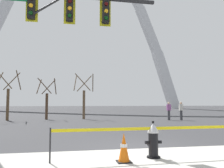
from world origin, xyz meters
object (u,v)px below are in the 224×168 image
Objects in this scene: fire_hydrant at (153,140)px; pedestrian_standing_center at (169,111)px; pedestrian_walking_left at (181,111)px; traffic_cone_by_hydrant at (124,148)px; monument_arch at (77,29)px; traffic_signal_gantry at (41,28)px.

fire_hydrant is 0.62× the size of pedestrian_standing_center.
fire_hydrant is at bearing -119.87° from pedestrian_walking_left.
monument_arch reaches higher than traffic_cone_by_hydrant.
fire_hydrant is 0.95m from traffic_cone_by_hydrant.
monument_arch is at bearing 89.04° from traffic_cone_by_hydrant.
traffic_cone_by_hydrant is (-0.89, -0.30, -0.11)m from fire_hydrant.
monument_arch is at bearing 86.38° from traffic_signal_gantry.
traffic_cone_by_hydrant is 15.77m from pedestrian_walking_left.
monument_arch is 35.95× the size of pedestrian_walking_left.
traffic_signal_gantry is 4.04× the size of pedestrian_walking_left.
pedestrian_walking_left is (7.44, -42.95, -20.50)m from monument_arch.
fire_hydrant is at bearing -39.57° from traffic_signal_gantry.
pedestrian_walking_left is at bearing 43.62° from traffic_signal_gantry.
pedestrian_walking_left is 1.06m from pedestrian_standing_center.
monument_arch reaches higher than fire_hydrant.
monument_arch is 48.17m from pedestrian_walking_left.
pedestrian_walking_left is (8.38, 13.35, 0.46)m from traffic_cone_by_hydrant.
traffic_signal_gantry reaches higher than pedestrian_walking_left.
pedestrian_walking_left is at bearing -80.17° from monument_arch.
traffic_signal_gantry is 0.11× the size of monument_arch.
pedestrian_standing_center is at bearing 47.21° from traffic_signal_gantry.
traffic_cone_by_hydrant is 0.01× the size of monument_arch.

